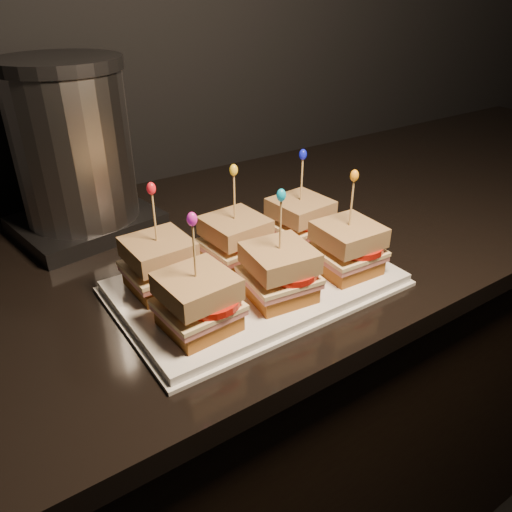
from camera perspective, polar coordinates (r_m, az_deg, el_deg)
cabinet at (r=1.23m, az=3.62°, el=-15.99°), size 2.33×0.66×0.88m
granite_slab at (r=0.97m, az=4.46°, el=3.41°), size 2.37×0.70×0.03m
platter at (r=0.74m, az=0.00°, el=-3.12°), size 0.39×0.24×0.02m
platter_rim at (r=0.74m, az=0.00°, el=-3.52°), size 0.40×0.25×0.01m
sandwich_0_bread_bot at (r=0.72m, az=-10.78°, el=-2.70°), size 0.08×0.08×0.02m
sandwich_0_ham at (r=0.71m, az=-10.89°, el=-1.65°), size 0.09×0.09×0.01m
sandwich_0_cheese at (r=0.71m, az=-10.94°, el=-1.16°), size 0.09×0.09×0.01m
sandwich_0_tomato at (r=0.70m, az=-9.91°, el=-0.56°), size 0.08×0.08×0.01m
sandwich_0_bread_top at (r=0.69m, az=-11.14°, el=0.71°), size 0.09×0.09×0.03m
sandwich_0_pick at (r=0.67m, az=-11.50°, el=4.02°), size 0.00×0.00×0.09m
sandwich_0_frill at (r=0.66m, az=-11.89°, el=7.57°), size 0.01×0.01×0.02m
sandwich_1_bread_bot at (r=0.77m, az=-2.34°, el=0.02°), size 0.09×0.09×0.02m
sandwich_1_ham at (r=0.76m, az=-2.36°, el=1.04°), size 0.10×0.09×0.01m
sandwich_1_cheese at (r=0.75m, az=-2.37°, el=1.50°), size 0.10×0.09×0.01m
sandwich_1_tomato at (r=0.75m, az=-1.37°, el=2.07°), size 0.08×0.08×0.01m
sandwich_1_bread_top at (r=0.74m, az=-2.42°, el=3.30°), size 0.09×0.09×0.03m
sandwich_1_pick at (r=0.72m, az=-2.49°, el=6.44°), size 0.00×0.00×0.09m
sandwich_1_frill at (r=0.71m, az=-2.57°, el=9.80°), size 0.01×0.01×0.02m
sandwich_2_bread_bot at (r=0.83m, az=4.95°, el=2.38°), size 0.09×0.09×0.02m
sandwich_2_ham at (r=0.82m, az=5.00°, el=3.33°), size 0.10×0.09×0.01m
sandwich_2_cheese at (r=0.82m, az=5.02°, el=3.77°), size 0.10×0.10×0.01m
sandwich_2_tomato at (r=0.82m, az=5.96°, el=4.29°), size 0.08×0.08×0.01m
sandwich_2_bread_top at (r=0.81m, az=5.10°, el=5.45°), size 0.09×0.09×0.03m
sandwich_2_pick at (r=0.79m, az=5.24°, el=8.38°), size 0.00×0.00×0.09m
sandwich_2_frill at (r=0.78m, az=5.39°, el=11.48°), size 0.01×0.01×0.02m
sandwich_3_bread_bot at (r=0.63m, az=-6.54°, el=-7.17°), size 0.09×0.09×0.02m
sandwich_3_ham at (r=0.62m, az=-6.62°, el=-6.04°), size 0.10×0.09×0.01m
sandwich_3_cheese at (r=0.62m, az=-6.66°, el=-5.51°), size 0.10×0.09×0.01m
sandwich_3_tomato at (r=0.62m, az=-5.44°, el=-4.85°), size 0.08×0.08×0.01m
sandwich_3_bread_top at (r=0.61m, az=-6.80°, el=-3.47°), size 0.09×0.09×0.03m
sandwich_3_pick at (r=0.58m, az=-7.05°, el=0.20°), size 0.00×0.00×0.09m
sandwich_3_frill at (r=0.56m, az=-7.33°, el=4.21°), size 0.01×0.01×0.02m
sandwich_4_bread_bot at (r=0.69m, az=2.62°, el=-3.75°), size 0.09×0.09×0.02m
sandwich_4_ham at (r=0.68m, az=2.64°, el=-2.66°), size 0.10×0.10×0.01m
sandwich_4_cheese at (r=0.67m, az=2.66°, el=-2.16°), size 0.10×0.10×0.01m
sandwich_4_tomato at (r=0.67m, az=3.80°, el=-1.53°), size 0.08×0.08×0.01m
sandwich_4_bread_top at (r=0.66m, az=2.71°, el=-0.21°), size 0.09×0.09×0.03m
sandwich_4_pick at (r=0.64m, az=2.80°, el=3.23°), size 0.00×0.00×0.09m
sandwich_4_frill at (r=0.62m, az=2.90°, el=6.95°), size 0.01×0.01×0.02m
sandwich_5_bread_bot at (r=0.76m, az=10.20°, el=-0.82°), size 0.09×0.09×0.02m
sandwich_5_ham at (r=0.75m, az=10.30°, el=0.20°), size 0.09×0.09×0.01m
sandwich_5_cheese at (r=0.75m, az=10.35°, el=0.67°), size 0.10×0.09×0.01m
sandwich_5_tomato at (r=0.75m, az=11.38°, el=1.24°), size 0.08×0.08×0.01m
sandwich_5_bread_top at (r=0.73m, az=10.53°, el=2.47°), size 0.09×0.09×0.03m
sandwich_5_pick at (r=0.72m, az=10.84°, el=5.63°), size 0.00×0.00×0.09m
sandwich_5_frill at (r=0.70m, az=11.19°, el=9.00°), size 0.01×0.01×0.02m
appliance_base at (r=0.96m, az=-18.78°, el=3.63°), size 0.26×0.23×0.03m
appliance_body at (r=0.91m, az=-20.19°, el=11.52°), size 0.19×0.19×0.25m
appliance_lid at (r=0.88m, az=-21.76°, el=19.78°), size 0.20×0.20×0.02m
appliance at (r=0.91m, az=-20.14°, el=11.23°), size 0.23×0.19×0.30m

